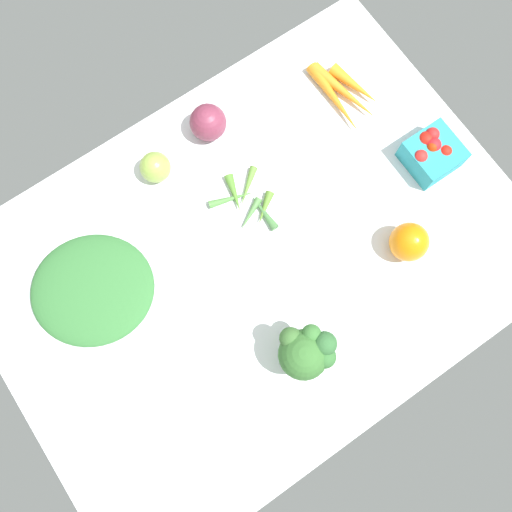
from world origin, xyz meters
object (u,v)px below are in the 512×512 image
leafy_greens_clump (93,290)px  red_onion_near_basket (208,123)px  bell_pepper_orange (409,242)px  okra_pile (248,202)px  heirloom_tomato_green (155,167)px  carrot_bunch (344,93)px  broccoli_head (307,352)px  berry_basket (432,153)px

leafy_greens_clump → red_onion_near_basket: (-36.74, -15.89, 1.44)cm
leafy_greens_clump → bell_pepper_orange: bearing=154.0°
bell_pepper_orange → okra_pile: (20.16, -24.97, -3.22)cm
heirloom_tomato_green → carrot_bunch: bearing=169.9°
leafy_greens_clump → okra_pile: (-34.45, 1.69, -1.45)cm
carrot_bunch → okra_pile: (30.01, 8.28, -0.53)cm
okra_pile → broccoli_head: bearing=74.9°
red_onion_near_basket → berry_basket: 45.28cm
bell_pepper_orange → heirloom_tomato_green: (31.72, -40.68, -0.98)cm
broccoli_head → red_onion_near_basket: bearing=-102.4°
bell_pepper_orange → heirloom_tomato_green: bearing=-52.1°
leafy_greens_clump → red_onion_near_basket: 40.05cm
bell_pepper_orange → heirloom_tomato_green: 51.60cm
bell_pepper_orange → berry_basket: bearing=-142.4°
broccoli_head → heirloom_tomato_green: bearing=-86.0°
broccoli_head → berry_basket: bearing=-158.1°
broccoli_head → berry_basket: (-43.98, -17.68, -4.21)cm
broccoli_head → bell_pepper_orange: bearing=-168.7°
red_onion_near_basket → heirloom_tomato_green: bearing=7.7°
berry_basket → bell_pepper_orange: bearing=37.6°
bell_pepper_orange → carrot_bunch: bearing=-106.5°
broccoli_head → carrot_bunch: broccoli_head is taller
broccoli_head → bell_pepper_orange: 29.23cm
broccoli_head → heirloom_tomato_green: 46.71cm
red_onion_near_basket → berry_basket: (-33.40, 30.58, -0.43)cm
leafy_greens_clump → broccoli_head: bearing=128.9°
berry_basket → broccoli_head: bearing=21.9°
red_onion_near_basket → carrot_bunch: (-27.72, 9.29, -2.36)cm
broccoli_head → red_onion_near_basket: 49.55cm
broccoli_head → leafy_greens_clump: size_ratio=0.50×
broccoli_head → okra_pile: 32.48cm
bell_pepper_orange → heirloom_tomato_green: bell_pepper_orange is taller
okra_pile → leafy_greens_clump: bearing=-2.8°
red_onion_near_basket → carrot_bunch: 29.33cm
broccoli_head → okra_pile: bearing=-105.1°
carrot_bunch → okra_pile: carrot_bunch is taller
berry_basket → carrot_bunch: bearing=-75.1°
carrot_bunch → okra_pile: 31.13cm
heirloom_tomato_green → carrot_bunch: 42.26cm
broccoli_head → heirloom_tomato_green: broccoli_head is taller
leafy_greens_clump → red_onion_near_basket: bearing=-156.6°
heirloom_tomato_green → red_onion_near_basket: bearing=-172.3°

